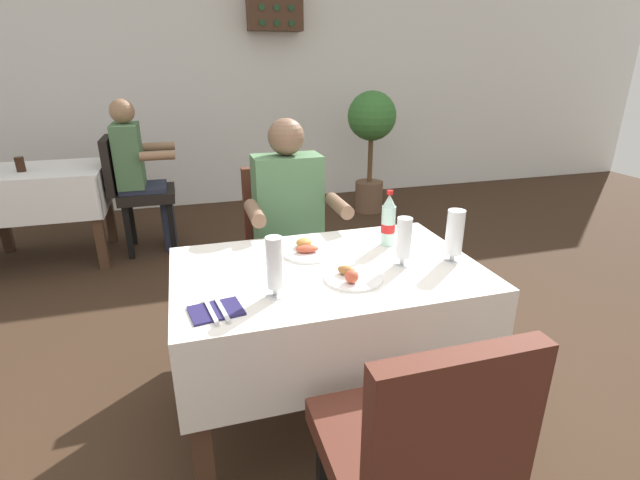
{
  "coord_description": "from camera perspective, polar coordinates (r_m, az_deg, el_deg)",
  "views": [
    {
      "loc": [
        -0.57,
        -1.44,
        1.53
      ],
      "look_at": [
        -0.06,
        0.28,
        0.83
      ],
      "focal_mm": 26.03,
      "sensor_mm": 36.0,
      "label": 1
    }
  ],
  "objects": [
    {
      "name": "plate_near_camera",
      "position": [
        1.76,
        3.92,
        -4.52
      ],
      "size": [
        0.22,
        0.22,
        0.06
      ],
      "color": "white",
      "rests_on": "main_dining_table"
    },
    {
      "name": "chair_far_diner_seat",
      "position": [
        2.65,
        -4.22,
        -0.46
      ],
      "size": [
        0.44,
        0.5,
        0.97
      ],
      "color": "#4C2319",
      "rests_on": "ground"
    },
    {
      "name": "napkin_cutlery_set",
      "position": [
        1.59,
        -12.66,
        -8.45
      ],
      "size": [
        0.19,
        0.2,
        0.01
      ],
      "color": "#231E4C",
      "rests_on": "main_dining_table"
    },
    {
      "name": "background_patron",
      "position": [
        4.1,
        -21.48,
        8.21
      ],
      "size": [
        0.46,
        0.5,
        1.26
      ],
      "color": "#282D42",
      "rests_on": "ground"
    },
    {
      "name": "wall_bottle_rack",
      "position": [
        5.31,
        -5.6,
        26.47
      ],
      "size": [
        0.56,
        0.21,
        0.42
      ],
      "color": "#472D1E"
    },
    {
      "name": "beer_glass_right",
      "position": [
        1.88,
        10.24,
        -0.19
      ],
      "size": [
        0.07,
        0.07,
        0.2
      ],
      "color": "white",
      "rests_on": "main_dining_table"
    },
    {
      "name": "background_chair_right",
      "position": [
        4.14,
        -21.86,
        6.02
      ],
      "size": [
        0.5,
        0.44,
        0.97
      ],
      "color": "black",
      "rests_on": "ground"
    },
    {
      "name": "ground_plane",
      "position": [
        2.18,
        4.02,
        -23.45
      ],
      "size": [
        11.0,
        11.0,
        0.0
      ],
      "primitive_type": "plane",
      "color": "#382619"
    },
    {
      "name": "chair_near_camera_side",
      "position": [
        1.39,
        11.48,
        -24.07
      ],
      "size": [
        0.44,
        0.5,
        0.97
      ],
      "color": "#4C2319",
      "rests_on": "ground"
    },
    {
      "name": "main_dining_table",
      "position": [
        1.95,
        0.84,
        -7.99
      ],
      "size": [
        1.22,
        0.79,
        0.75
      ],
      "color": "white",
      "rests_on": "ground"
    },
    {
      "name": "beer_glass_left",
      "position": [
        1.62,
        -5.62,
        -3.31
      ],
      "size": [
        0.07,
        0.07,
        0.22
      ],
      "color": "white",
      "rests_on": "main_dining_table"
    },
    {
      "name": "background_table_tumbler",
      "position": [
        4.17,
        -32.95,
        7.82
      ],
      "size": [
        0.06,
        0.06,
        0.11
      ],
      "primitive_type": "cylinder",
      "color": "black",
      "rests_on": "background_dining_table"
    },
    {
      "name": "cola_bottle_primary",
      "position": [
        2.08,
        8.4,
        2.26
      ],
      "size": [
        0.06,
        0.06,
        0.25
      ],
      "color": "silver",
      "rests_on": "main_dining_table"
    },
    {
      "name": "plate_far_diner",
      "position": [
        2.0,
        -1.54,
        -1.24
      ],
      "size": [
        0.23,
        0.23,
        0.05
      ],
      "color": "white",
      "rests_on": "main_dining_table"
    },
    {
      "name": "back_wall",
      "position": [
        5.37,
        -11.03,
        19.75
      ],
      "size": [
        11.0,
        0.12,
        2.86
      ],
      "primitive_type": "cube",
      "color": "white",
      "rests_on": "ground"
    },
    {
      "name": "background_dining_table",
      "position": [
        4.26,
        -31.04,
        4.94
      ],
      "size": [
        0.95,
        0.72,
        0.75
      ],
      "color": "white",
      "rests_on": "ground"
    },
    {
      "name": "potted_plant_corner",
      "position": [
        4.92,
        6.32,
        13.07
      ],
      "size": [
        0.5,
        0.5,
        1.26
      ],
      "color": "brown",
      "rests_on": "ground"
    },
    {
      "name": "beer_glass_middle",
      "position": [
        1.96,
        16.2,
        0.57
      ],
      "size": [
        0.07,
        0.07,
        0.22
      ],
      "color": "white",
      "rests_on": "main_dining_table"
    },
    {
      "name": "seated_diner_far",
      "position": [
        2.5,
        -3.64,
        2.02
      ],
      "size": [
        0.5,
        0.46,
        1.26
      ],
      "color": "#282D42",
      "rests_on": "ground"
    }
  ]
}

